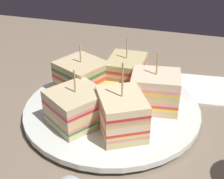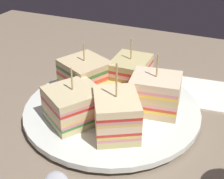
% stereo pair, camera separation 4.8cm
% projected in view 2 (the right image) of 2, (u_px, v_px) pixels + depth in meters
% --- Properties ---
extents(ground_plane, '(1.06, 0.82, 0.02)m').
position_uv_depth(ground_plane, '(112.00, 119.00, 0.51)').
color(ground_plane, '#84725D').
extents(plate, '(0.27, 0.27, 0.02)m').
position_uv_depth(plate, '(112.00, 109.00, 0.50)').
color(plate, silver).
rests_on(plate, ground_plane).
extents(sandwich_wedge_0, '(0.06, 0.07, 0.09)m').
position_uv_depth(sandwich_wedge_0, '(130.00, 74.00, 0.53)').
color(sandwich_wedge_0, beige).
rests_on(sandwich_wedge_0, plate).
extents(sandwich_wedge_1, '(0.09, 0.09, 0.09)m').
position_uv_depth(sandwich_wedge_1, '(85.00, 76.00, 0.52)').
color(sandwich_wedge_1, beige).
rests_on(sandwich_wedge_1, plate).
extents(sandwich_wedge_2, '(0.10, 0.10, 0.08)m').
position_uv_depth(sandwich_wedge_2, '(74.00, 105.00, 0.45)').
color(sandwich_wedge_2, beige).
rests_on(sandwich_wedge_2, plate).
extents(sandwich_wedge_3, '(0.09, 0.09, 0.10)m').
position_uv_depth(sandwich_wedge_3, '(116.00, 115.00, 0.42)').
color(sandwich_wedge_3, '#D3C47D').
rests_on(sandwich_wedge_3, plate).
extents(sandwich_wedge_4, '(0.08, 0.07, 0.09)m').
position_uv_depth(sandwich_wedge_4, '(155.00, 94.00, 0.47)').
color(sandwich_wedge_4, '#D0B38B').
rests_on(sandwich_wedge_4, plate).
extents(chip_pile, '(0.08, 0.07, 0.03)m').
position_uv_depth(chip_pile, '(113.00, 94.00, 0.50)').
color(chip_pile, '#DECA64').
rests_on(chip_pile, plate).
extents(napkin, '(0.15, 0.12, 0.01)m').
position_uv_depth(napkin, '(217.00, 95.00, 0.55)').
color(napkin, white).
rests_on(napkin, ground_plane).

